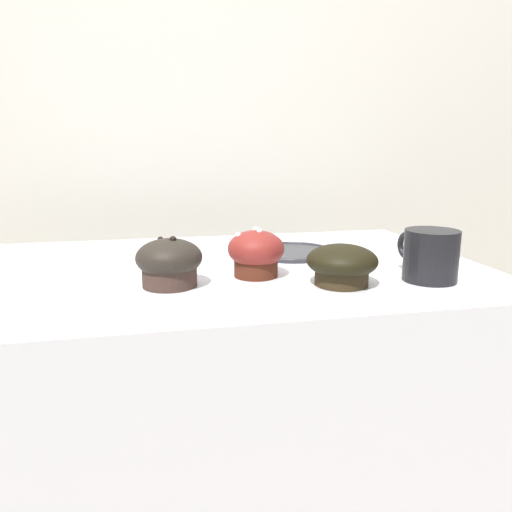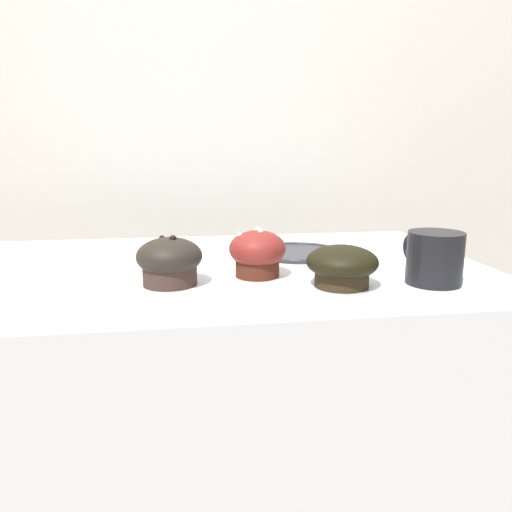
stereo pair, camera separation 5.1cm
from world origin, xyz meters
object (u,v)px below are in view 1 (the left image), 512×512
object	(u,v)px
muffin_front_center	(342,264)
muffin_back_left	(256,253)
serving_plate	(291,252)
coffee_cup	(430,254)
muffin_back_right	(169,262)

from	to	relation	value
muffin_front_center	muffin_back_left	xyz separation A→B (m)	(-0.13, 0.08, 0.01)
muffin_front_center	serving_plate	bearing A→B (deg)	93.47
muffin_back_left	coffee_cup	xyz separation A→B (m)	(0.28, -0.09, 0.00)
coffee_cup	serving_plate	distance (m)	0.31
muffin_front_center	muffin_back_left	bearing A→B (deg)	146.53
muffin_back_left	serving_plate	bearing A→B (deg)	55.54
muffin_back_left	coffee_cup	distance (m)	0.30
muffin_back_right	serving_plate	distance (m)	0.33
muffin_back_left	coffee_cup	size ratio (longest dim) A/B	0.72
muffin_back_right	coffee_cup	xyz separation A→B (m)	(0.43, -0.06, 0.01)
muffin_back_left	muffin_back_right	world-z (taller)	muffin_back_left
muffin_back_right	muffin_front_center	bearing A→B (deg)	-10.77
muffin_front_center	serving_plate	world-z (taller)	muffin_front_center
serving_plate	coffee_cup	bearing A→B (deg)	-55.69
muffin_back_left	muffin_front_center	bearing A→B (deg)	-33.47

